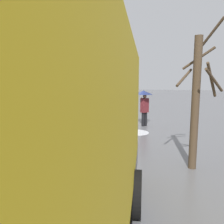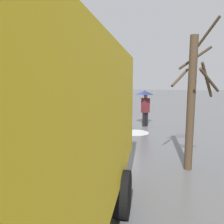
% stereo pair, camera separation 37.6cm
% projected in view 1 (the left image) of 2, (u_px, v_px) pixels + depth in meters
% --- Properties ---
extents(ground_plane, '(90.00, 90.00, 0.00)m').
position_uv_depth(ground_plane, '(118.00, 125.00, 13.66)').
color(ground_plane, '#5B5B5E').
extents(slush_patch_under_van, '(1.22, 1.22, 0.01)m').
position_uv_depth(slush_patch_under_van, '(48.00, 174.00, 6.69)').
color(slush_patch_under_van, '#999BA0').
rests_on(slush_patch_under_van, ground).
extents(slush_patch_mid_street, '(1.41, 1.41, 0.01)m').
position_uv_depth(slush_patch_mid_street, '(135.00, 132.00, 11.90)').
color(slush_patch_mid_street, silver).
rests_on(slush_patch_mid_street, ground).
extents(cargo_van_parked_right, '(2.34, 5.41, 2.60)m').
position_uv_depth(cargo_van_parked_right, '(58.00, 104.00, 14.57)').
color(cargo_van_parked_right, '#B7BABF').
rests_on(cargo_van_parked_right, ground).
extents(box_truck_background, '(2.91, 8.33, 3.38)m').
position_uv_depth(box_truck_background, '(38.00, 146.00, 2.96)').
color(box_truck_background, yellow).
rests_on(box_truck_background, ground).
extents(shopping_cart_vendor, '(0.74, 0.93, 1.02)m').
position_uv_depth(shopping_cart_vendor, '(119.00, 119.00, 12.70)').
color(shopping_cart_vendor, '#B2B2B7').
rests_on(shopping_cart_vendor, ground).
extents(hand_dolly_boxes, '(0.54, 0.71, 1.32)m').
position_uv_depth(hand_dolly_boxes, '(108.00, 119.00, 12.91)').
color(hand_dolly_boxes, '#515156').
rests_on(hand_dolly_boxes, ground).
extents(pedestrian_pink_side, '(1.04, 1.04, 2.15)m').
position_uv_depth(pedestrian_pink_side, '(117.00, 105.00, 10.74)').
color(pedestrian_pink_side, black).
rests_on(pedestrian_pink_side, ground).
extents(pedestrian_black_side, '(1.04, 1.04, 2.15)m').
position_uv_depth(pedestrian_black_side, '(90.00, 102.00, 12.06)').
color(pedestrian_black_side, black).
rests_on(pedestrian_black_side, ground).
extents(pedestrian_white_side, '(1.04, 1.04, 2.15)m').
position_uv_depth(pedestrian_white_side, '(112.00, 99.00, 13.72)').
color(pedestrian_white_side, black).
rests_on(pedestrian_white_side, ground).
extents(pedestrian_far_side, '(1.04, 1.04, 2.15)m').
position_uv_depth(pedestrian_far_side, '(144.00, 100.00, 13.27)').
color(pedestrian_far_side, black).
rests_on(pedestrian_far_side, ground).
extents(bare_tree_near, '(1.41, 1.46, 4.54)m').
position_uv_depth(bare_tree_near, '(197.00, 99.00, 6.86)').
color(bare_tree_near, '#423323').
rests_on(bare_tree_near, ground).
extents(bare_tree_far, '(1.43, 1.37, 4.27)m').
position_uv_depth(bare_tree_far, '(25.00, 117.00, 4.75)').
color(bare_tree_far, '#423323').
rests_on(bare_tree_far, ground).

